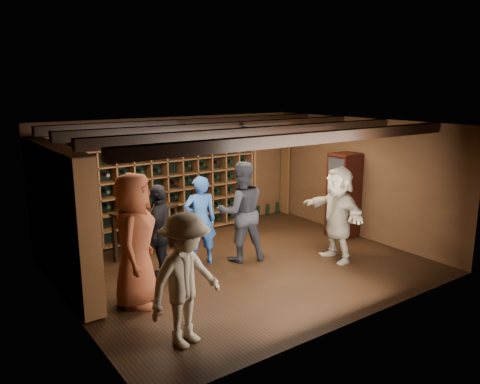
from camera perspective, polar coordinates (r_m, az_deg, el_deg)
ground at (r=8.42m, az=0.51°, el=-9.00°), size 6.00×6.00×0.00m
room_shell at (r=7.89m, az=0.33°, el=7.66°), size 6.00×6.00×6.00m
wine_rack_back at (r=9.77m, az=-10.02°, el=0.93°), size 4.65×0.30×2.20m
wine_rack_left at (r=7.63m, az=-20.85°, el=-3.07°), size 0.30×2.65×2.20m
crate_shelf at (r=11.23m, az=3.59°, el=4.80°), size 1.20×0.32×2.07m
display_cabinet at (r=10.05m, az=12.49°, el=-0.57°), size 0.55×0.50×1.75m
man_blue_shirt at (r=8.33m, az=-4.88°, el=-3.45°), size 0.67×0.54×1.60m
man_grey_suit at (r=8.44m, az=0.16°, el=-2.40°), size 1.07×0.95×1.83m
guest_red_floral at (r=6.86m, az=-12.73°, el=-5.76°), size 1.06×1.14×1.96m
guest_woman_black at (r=7.70m, az=-9.71°, el=-4.94°), size 0.90×0.98×1.61m
guest_khaki at (r=5.77m, az=-6.67°, el=-10.61°), size 1.22×0.89×1.69m
guest_beige at (r=8.65m, az=11.81°, el=-2.61°), size 0.77×1.68×1.74m
tasting_table at (r=8.86m, az=-11.50°, el=-2.67°), size 1.35×1.05×1.19m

